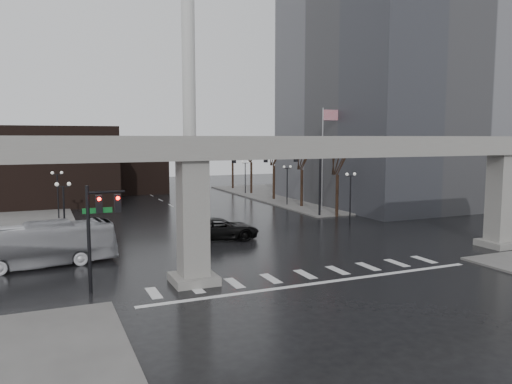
% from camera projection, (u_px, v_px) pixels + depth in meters
% --- Properties ---
extents(ground, '(160.00, 160.00, 0.00)m').
position_uv_depth(ground, '(298.00, 270.00, 32.43)').
color(ground, black).
rests_on(ground, ground).
extents(sidewalk_ne, '(28.00, 36.00, 0.15)m').
position_uv_depth(sidewalk_ne, '(337.00, 194.00, 75.54)').
color(sidewalk_ne, slate).
rests_on(sidewalk_ne, ground).
extents(elevated_guideway, '(48.00, 2.60, 8.70)m').
position_uv_depth(elevated_guideway, '(316.00, 164.00, 32.18)').
color(elevated_guideway, gray).
rests_on(elevated_guideway, ground).
extents(office_tower, '(22.00, 26.00, 42.00)m').
position_uv_depth(office_tower, '(394.00, 42.00, 64.93)').
color(office_tower, slate).
rests_on(office_tower, ground).
extents(building_far_left, '(16.00, 14.00, 10.00)m').
position_uv_depth(building_far_left, '(49.00, 165.00, 64.63)').
color(building_far_left, black).
rests_on(building_far_left, ground).
extents(building_far_mid, '(10.00, 10.00, 8.00)m').
position_uv_depth(building_far_mid, '(130.00, 167.00, 78.61)').
color(building_far_mid, black).
rests_on(building_far_mid, ground).
extents(smokestack, '(3.60, 3.60, 30.00)m').
position_uv_depth(smokestack, '(189.00, 106.00, 75.29)').
color(smokestack, silver).
rests_on(smokestack, ground).
extents(signal_mast_arm, '(12.12, 0.43, 8.00)m').
position_uv_depth(signal_mast_arm, '(289.00, 164.00, 52.49)').
color(signal_mast_arm, black).
rests_on(signal_mast_arm, ground).
extents(signal_left_pole, '(2.30, 0.30, 6.00)m').
position_uv_depth(signal_left_pole, '(99.00, 220.00, 27.59)').
color(signal_left_pole, black).
rests_on(signal_left_pole, ground).
extents(flagpole_assembly, '(2.06, 0.12, 12.00)m').
position_uv_depth(flagpole_assembly, '(325.00, 147.00, 57.72)').
color(flagpole_assembly, silver).
rests_on(flagpole_assembly, ground).
extents(lamp_right_0, '(1.22, 0.32, 5.11)m').
position_uv_depth(lamp_right_0, '(350.00, 189.00, 50.16)').
color(lamp_right_0, black).
rests_on(lamp_right_0, ground).
extents(lamp_right_1, '(1.22, 0.32, 5.11)m').
position_uv_depth(lamp_right_1, '(287.00, 178.00, 62.92)').
color(lamp_right_1, black).
rests_on(lamp_right_1, ground).
extents(lamp_right_2, '(1.22, 0.32, 5.11)m').
position_uv_depth(lamp_right_2, '(245.00, 171.00, 75.69)').
color(lamp_right_2, black).
rests_on(lamp_right_2, ground).
extents(lamp_left_0, '(1.22, 0.32, 5.11)m').
position_uv_depth(lamp_left_0, '(64.00, 203.00, 39.47)').
color(lamp_left_0, black).
rests_on(lamp_left_0, ground).
extents(lamp_left_1, '(1.22, 0.32, 5.11)m').
position_uv_depth(lamp_left_1, '(58.00, 187.00, 52.23)').
color(lamp_left_1, black).
rests_on(lamp_left_1, ground).
extents(lamp_left_2, '(1.22, 0.32, 5.11)m').
position_uv_depth(lamp_left_2, '(54.00, 177.00, 65.00)').
color(lamp_left_2, black).
rests_on(lamp_left_2, ground).
extents(tree_right_0, '(1.09, 1.58, 7.50)m').
position_uv_depth(tree_right_0, '(337.00, 191.00, 54.30)').
color(tree_right_0, black).
rests_on(tree_right_0, ground).
extents(tree_right_1, '(1.09, 1.61, 7.67)m').
position_uv_depth(tree_right_1, '(302.00, 184.00, 61.59)').
color(tree_right_1, black).
rests_on(tree_right_1, ground).
extents(tree_right_2, '(1.10, 1.63, 7.85)m').
position_uv_depth(tree_right_2, '(274.00, 179.00, 68.88)').
color(tree_right_2, black).
rests_on(tree_right_2, ground).
extents(tree_right_3, '(1.11, 1.66, 8.02)m').
position_uv_depth(tree_right_3, '(251.00, 175.00, 76.17)').
color(tree_right_3, black).
rests_on(tree_right_3, ground).
extents(tree_right_4, '(1.12, 1.69, 8.19)m').
position_uv_depth(tree_right_4, '(233.00, 171.00, 83.45)').
color(tree_right_4, black).
rests_on(tree_right_4, ground).
extents(pickup_truck, '(7.00, 4.01, 1.84)m').
position_uv_depth(pickup_truck, '(220.00, 229.00, 42.16)').
color(pickup_truck, black).
rests_on(pickup_truck, ground).
extents(city_bus, '(10.90, 3.70, 2.98)m').
position_uv_depth(city_bus, '(32.00, 245.00, 33.01)').
color(city_bus, '#B3B3B9').
rests_on(city_bus, ground).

